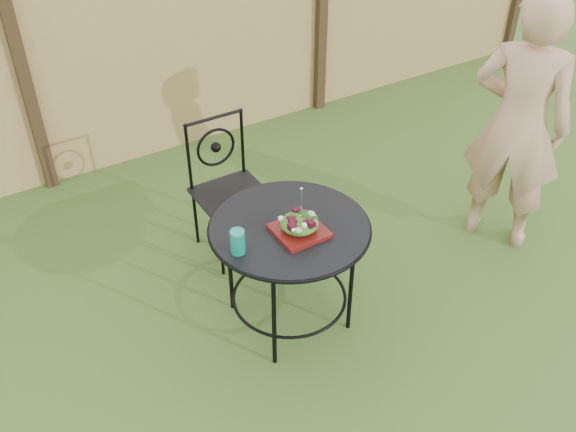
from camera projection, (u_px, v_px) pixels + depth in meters
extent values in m
plane|color=#254516|center=(336.00, 280.00, 4.29)|extent=(60.00, 60.00, 0.00)
cube|color=tan|center=(186.00, 43.00, 5.25)|extent=(8.00, 0.05, 1.80)
cube|color=black|center=(24.00, 75.00, 4.64)|extent=(0.09, 0.09, 1.90)
cube|color=black|center=(321.00, 10.00, 5.73)|extent=(0.09, 0.09, 1.90)
cylinder|color=black|center=(289.00, 227.00, 3.59)|extent=(0.90, 0.90, 0.02)
torus|color=black|center=(289.00, 228.00, 3.59)|extent=(0.92, 0.92, 0.02)
torus|color=black|center=(289.00, 296.00, 3.91)|extent=(0.70, 0.70, 0.02)
cylinder|color=black|center=(303.00, 237.00, 4.09)|extent=(0.03, 0.03, 0.71)
cylinder|color=black|center=(230.00, 265.00, 3.87)|extent=(0.03, 0.03, 0.71)
cylinder|color=black|center=(274.00, 319.00, 3.52)|extent=(0.03, 0.03, 0.71)
cylinder|color=black|center=(351.00, 285.00, 3.74)|extent=(0.03, 0.03, 0.71)
cube|color=black|center=(233.00, 196.00, 4.29)|extent=(0.46, 0.46, 0.03)
cylinder|color=black|center=(213.00, 118.00, 4.14)|extent=(0.42, 0.02, 0.02)
torus|color=black|center=(216.00, 147.00, 4.27)|extent=(0.28, 0.02, 0.28)
cylinder|color=black|center=(222.00, 249.00, 4.21)|extent=(0.02, 0.02, 0.44)
cylinder|color=black|center=(274.00, 229.00, 4.38)|extent=(0.02, 0.02, 0.44)
cylinder|color=black|center=(196.00, 218.00, 4.48)|extent=(0.02, 0.02, 0.44)
cylinder|color=black|center=(246.00, 200.00, 4.65)|extent=(0.02, 0.02, 0.44)
cylinder|color=black|center=(189.00, 158.00, 4.20)|extent=(0.02, 0.02, 0.50)
cylinder|color=black|center=(242.00, 142.00, 4.37)|extent=(0.02, 0.02, 0.50)
imported|color=tan|center=(518.00, 125.00, 4.16)|extent=(0.70, 0.78, 1.79)
cube|color=#4A0A0A|center=(299.00, 231.00, 3.53)|extent=(0.27, 0.27, 0.02)
ellipsoid|color=#235614|center=(299.00, 223.00, 3.49)|extent=(0.21, 0.21, 0.08)
cylinder|color=silver|center=(301.00, 203.00, 3.42)|extent=(0.01, 0.01, 0.18)
cylinder|color=#0C8C76|center=(238.00, 242.00, 3.36)|extent=(0.08, 0.08, 0.14)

